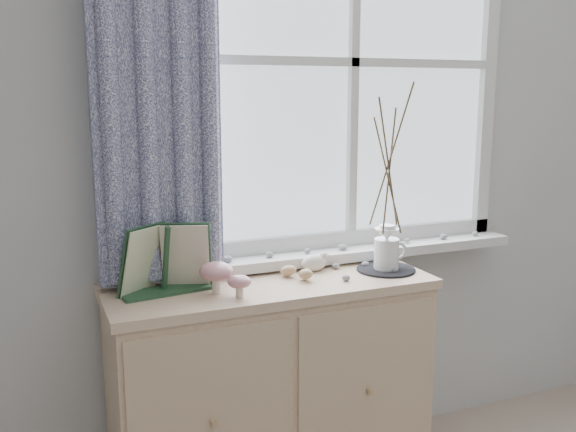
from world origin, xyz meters
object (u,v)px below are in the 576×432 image
at_px(sideboard, 271,390).
at_px(botanical_book, 167,260).
at_px(toadstool_cluster, 222,275).
at_px(twig_pitcher, 389,163).

distance_m(sideboard, botanical_book, 0.67).
bearing_deg(toadstool_cluster, sideboard, 18.30).
xyz_separation_m(toadstool_cluster, twig_pitcher, (0.67, 0.04, 0.35)).
relative_size(sideboard, twig_pitcher, 1.64).
height_order(sideboard, botanical_book, botanical_book).
distance_m(botanical_book, toadstool_cluster, 0.19).
xyz_separation_m(sideboard, botanical_book, (-0.38, -0.01, 0.55)).
distance_m(botanical_book, twig_pitcher, 0.90).
height_order(sideboard, twig_pitcher, twig_pitcher).
xyz_separation_m(botanical_book, twig_pitcher, (0.85, -0.02, 0.29)).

